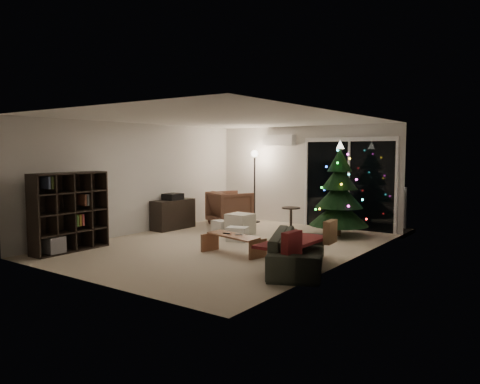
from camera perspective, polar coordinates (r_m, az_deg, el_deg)
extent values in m
plane|color=beige|center=(9.40, -1.57, -6.49)|extent=(6.50, 6.50, 0.00)
plane|color=white|center=(9.23, -1.61, 8.90)|extent=(6.50, 6.50, 0.00)
cube|color=silver|center=(11.97, 7.89, 1.99)|extent=(5.00, 0.02, 2.50)
cube|color=silver|center=(6.94, -18.09, -0.41)|extent=(5.00, 0.02, 2.50)
cube|color=silver|center=(10.93, -12.08, 1.63)|extent=(0.02, 6.50, 2.50)
cube|color=silver|center=(7.97, 12.85, 0.39)|extent=(0.02, 6.50, 2.50)
cube|color=black|center=(11.46, 13.14, 0.77)|extent=(2.20, 0.02, 2.10)
cube|color=white|center=(12.20, 4.75, 6.30)|extent=(0.90, 0.22, 0.28)
cube|color=#3F3833|center=(12.06, 13.99, -4.31)|extent=(2.60, 1.00, 0.10)
cube|color=white|center=(12.36, 14.74, -1.53)|extent=(2.20, 0.06, 1.00)
cube|color=black|center=(11.39, -8.17, -2.71)|extent=(0.45, 1.14, 0.71)
cube|color=black|center=(11.34, -8.19, -0.56)|extent=(0.36, 0.42, 0.15)
imported|color=brown|center=(11.86, -1.25, -1.96)|extent=(1.24, 1.25, 0.86)
cube|color=silver|center=(10.55, 0.02, -3.92)|extent=(0.52, 0.52, 0.47)
cube|color=white|center=(10.81, -2.36, -4.22)|extent=(0.45, 0.38, 0.28)
cube|color=white|center=(9.78, -0.32, -5.15)|extent=(0.50, 0.44, 0.30)
cylinder|color=black|center=(11.16, 6.23, -3.26)|extent=(0.56, 0.56, 0.55)
cylinder|color=black|center=(12.27, 1.78, 0.55)|extent=(0.29, 0.29, 1.83)
imported|color=#2E302D|center=(7.57, 7.09, -7.11)|extent=(1.53, 2.14, 0.58)
cube|color=maroon|center=(7.59, 6.44, -6.06)|extent=(0.62, 1.44, 0.05)
cube|color=#A87948|center=(7.98, 10.94, -4.80)|extent=(0.15, 0.39, 0.38)
cube|color=maroon|center=(6.84, 6.33, -6.38)|extent=(0.14, 0.39, 0.38)
cube|color=black|center=(8.59, -1.67, -5.06)|extent=(0.14, 0.04, 0.02)
cube|color=slate|center=(8.48, -0.11, -5.19)|extent=(0.14, 0.08, 0.02)
cone|color=#0F3413|center=(10.49, 12.01, 0.41)|extent=(1.31, 1.31, 2.10)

